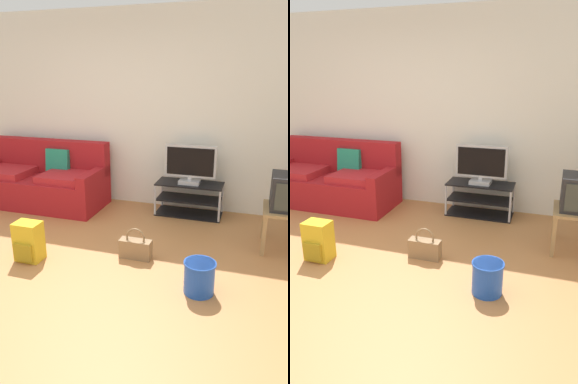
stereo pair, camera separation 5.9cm
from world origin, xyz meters
The scene contains 9 objects.
ground_plane centered at (0.00, 0.00, -0.01)m, with size 9.00×9.80×0.02m, color #B27542.
wall_back centered at (0.00, 2.45, 1.35)m, with size 9.00×0.10×2.70m, color silver.
couch centered at (-1.19, 1.93, 0.34)m, with size 1.91×0.84×0.92m.
tv_stand centered at (0.98, 2.14, 0.22)m, with size 0.89×0.41×0.45m.
flat_tv centered at (0.98, 2.12, 0.70)m, with size 0.68×0.22×0.52m.
side_table centered at (2.19, 1.42, 0.40)m, with size 0.52×0.52×0.48m.
backpack centered at (-0.35, 0.37, 0.20)m, with size 0.27×0.27×0.41m.
handbag centered at (0.69, 0.74, 0.11)m, with size 0.34×0.13×0.34m.
cleaning_bucket centered at (1.43, 0.31, 0.16)m, with size 0.28×0.28×0.30m.
Camera 1 is at (1.82, -2.49, 1.85)m, focal length 33.87 mm.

